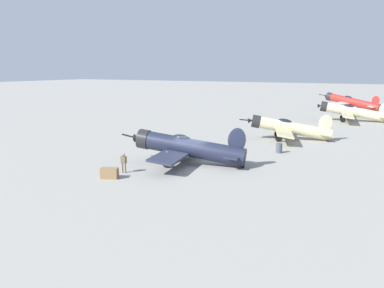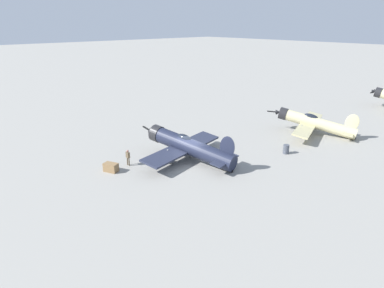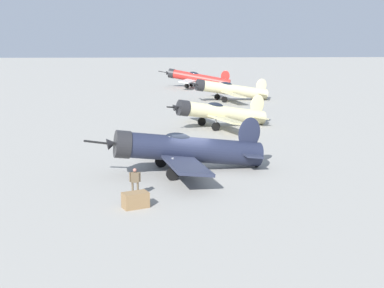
{
  "view_description": "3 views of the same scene",
  "coord_description": "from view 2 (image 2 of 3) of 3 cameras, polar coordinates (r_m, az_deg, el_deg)",
  "views": [
    {
      "loc": [
        17.38,
        -31.27,
        8.22
      ],
      "look_at": [
        0.0,
        0.0,
        1.8
      ],
      "focal_mm": 40.03,
      "sensor_mm": 36.0,
      "label": 1
    },
    {
      "loc": [
        22.49,
        -20.3,
        12.85
      ],
      "look_at": [
        0.0,
        0.0,
        1.8
      ],
      "focal_mm": 31.58,
      "sensor_mm": 36.0,
      "label": 2
    },
    {
      "loc": [
        -1.62,
        -32.13,
        8.35
      ],
      "look_at": [
        0.0,
        0.0,
        1.8
      ],
      "focal_mm": 48.79,
      "sensor_mm": 36.0,
      "label": 3
    }
  ],
  "objects": [
    {
      "name": "airplane_mid_apron",
      "position": [
        43.1,
        19.85,
        3.43
      ],
      "size": [
        9.81,
        10.92,
        3.1
      ],
      "rotation": [
        0.0,
        0.0,
        3.49
      ],
      "color": "beige",
      "rests_on": "ground_plane"
    },
    {
      "name": "ground_plane",
      "position": [
        32.91,
        0.0,
        -2.95
      ],
      "size": [
        400.0,
        400.0,
        0.0
      ],
      "primitive_type": "plane",
      "color": "gray"
    },
    {
      "name": "airplane_foreground",
      "position": [
        32.64,
        -0.71,
        -0.35
      ],
      "size": [
        11.29,
        10.35,
        3.44
      ],
      "rotation": [
        0.0,
        0.0,
        3.36
      ],
      "color": "#1E2338",
      "rests_on": "ground_plane"
    },
    {
      "name": "ground_crew_mechanic",
      "position": [
        32.22,
        -10.77,
        -2.03
      ],
      "size": [
        0.61,
        0.22,
        1.56
      ],
      "rotation": [
        0.0,
        0.0,
        4.74
      ],
      "color": "brown",
      "rests_on": "ground_plane"
    },
    {
      "name": "equipment_crate",
      "position": [
        31.48,
        -13.53,
        -3.86
      ],
      "size": [
        1.45,
        1.18,
        0.79
      ],
      "rotation": [
        0.0,
        0.0,
        0.42
      ],
      "color": "olive",
      "rests_on": "ground_plane"
    },
    {
      "name": "fuel_drum",
      "position": [
        35.99,
        15.6,
        -0.85
      ],
      "size": [
        0.64,
        0.64,
        0.95
      ],
      "color": "#474C56",
      "rests_on": "ground_plane"
    }
  ]
}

